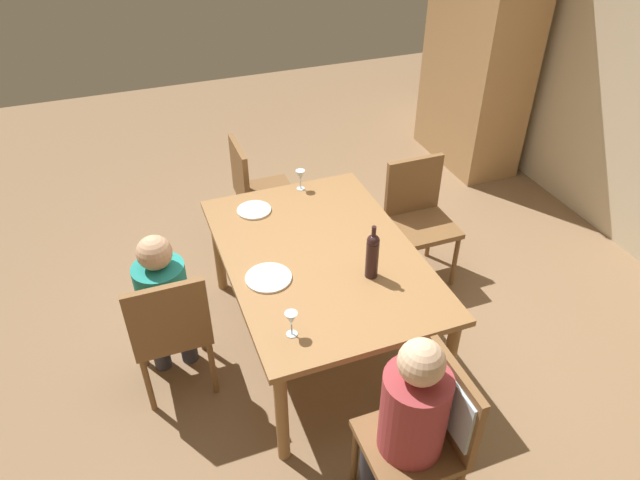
{
  "coord_description": "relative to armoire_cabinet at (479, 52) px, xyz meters",
  "views": [
    {
      "loc": [
        2.61,
        -0.98,
        2.9
      ],
      "look_at": [
        0.0,
        0.0,
        0.84
      ],
      "focal_mm": 32.48,
      "sensor_mm": 36.0,
      "label": 1
    }
  ],
  "objects": [
    {
      "name": "armoire_cabinet",
      "position": [
        0.0,
        0.0,
        0.0
      ],
      "size": [
        1.18,
        0.62,
        2.18
      ],
      "color": "#A87F51",
      "rests_on": "ground_plane"
    },
    {
      "name": "wine_glass_near_left",
      "position": [
        2.53,
        -2.7,
        -0.25
      ],
      "size": [
        0.07,
        0.07,
        0.15
      ],
      "color": "silver",
      "rests_on": "dining_table"
    },
    {
      "name": "chair_far_left",
      "position": [
        1.47,
        -1.37,
        -0.56
      ],
      "size": [
        0.44,
        0.44,
        0.92
      ],
      "rotation": [
        0.0,
        0.0,
        -1.57
      ],
      "color": "brown",
      "rests_on": "ground_plane"
    },
    {
      "name": "dinner_plate_host",
      "position": [
        1.35,
        -2.58,
        -0.35
      ],
      "size": [
        0.23,
        0.23,
        0.01
      ],
      "primitive_type": "cylinder",
      "color": "silver",
      "rests_on": "dining_table"
    },
    {
      "name": "dinner_plate_guest_left",
      "position": [
        2.06,
        -2.68,
        -0.35
      ],
      "size": [
        0.27,
        0.27,
        0.01
      ],
      "primitive_type": "cylinder",
      "color": "white",
      "rests_on": "dining_table"
    },
    {
      "name": "wine_bottle_tall_green",
      "position": [
        2.24,
        -2.12,
        -0.2
      ],
      "size": [
        0.07,
        0.07,
        0.35
      ],
      "color": "black",
      "rests_on": "dining_table"
    },
    {
      "name": "chair_left_end",
      "position": [
        0.72,
        -2.41,
        -0.56
      ],
      "size": [
        0.44,
        0.44,
        0.92
      ],
      "color": "brown",
      "rests_on": "ground_plane"
    },
    {
      "name": "chair_near",
      "position": [
        2.03,
        -3.27,
        -0.56
      ],
      "size": [
        0.44,
        0.44,
        0.92
      ],
      "rotation": [
        0.0,
        0.0,
        1.57
      ],
      "color": "brown",
      "rests_on": "ground_plane"
    },
    {
      "name": "person_woman_host",
      "position": [
        1.91,
        -3.27,
        -0.46
      ],
      "size": [
        0.33,
        0.29,
        1.1
      ],
      "rotation": [
        0.0,
        0.0,
        1.57
      ],
      "color": "#33333D",
      "rests_on": "ground_plane"
    },
    {
      "name": "person_man_bearded",
      "position": [
        3.16,
        -2.35,
        -0.43
      ],
      "size": [
        0.31,
        0.36,
        1.15
      ],
      "rotation": [
        0.0,
        0.0,
        3.14
      ],
      "color": "#33333D",
      "rests_on": "ground_plane"
    },
    {
      "name": "ground_plane",
      "position": [
        1.94,
        -2.32,
        -1.1
      ],
      "size": [
        10.0,
        10.0,
        0.0
      ],
      "primitive_type": "plane",
      "color": "#846647"
    },
    {
      "name": "dining_table",
      "position": [
        1.94,
        -2.32,
        -0.43
      ],
      "size": [
        1.68,
        1.14,
        0.74
      ],
      "color": "olive",
      "rests_on": "ground_plane"
    },
    {
      "name": "handbag",
      "position": [
        0.72,
        -1.97,
        -0.99
      ],
      "size": [
        0.29,
        0.15,
        0.22
      ],
      "primitive_type": "cube",
      "rotation": [
        0.0,
        0.0,
        -0.12
      ],
      "color": "brown",
      "rests_on": "ground_plane"
    },
    {
      "name": "wine_glass_centre",
      "position": [
        1.18,
        -2.19,
        -0.25
      ],
      "size": [
        0.07,
        0.07,
        0.15
      ],
      "color": "silver",
      "rests_on": "dining_table"
    },
    {
      "name": "chair_right_end",
      "position": [
        3.16,
        -2.2,
        -0.5
      ],
      "size": [
        0.44,
        0.46,
        0.92
      ],
      "rotation": [
        0.0,
        0.0,
        3.14
      ],
      "color": "brown",
      "rests_on": "ground_plane"
    }
  ]
}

